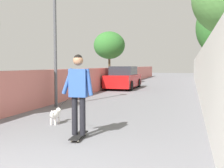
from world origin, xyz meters
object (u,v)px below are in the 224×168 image
(lamp_post, at_px, (55,23))
(dog, at_px, (56,114))
(tree_left_near, at_px, (109,45))
(person_skateboarder, at_px, (78,88))
(skateboard, at_px, (79,135))
(tree_right_far, at_px, (223,27))
(car_near, at_px, (124,78))

(lamp_post, xyz_separation_m, dog, (-2.79, -1.49, -2.97))
(tree_left_near, xyz_separation_m, person_skateboarder, (-16.75, -4.43, -2.20))
(person_skateboarder, distance_m, dog, 1.89)
(lamp_post, height_order, person_skateboarder, lamp_post)
(lamp_post, relative_size, skateboard, 5.88)
(tree_right_far, bearing_deg, lamp_post, 135.41)
(tree_left_near, distance_m, tree_right_far, 10.34)
(person_skateboarder, bearing_deg, car_near, 9.53)
(skateboard, relative_size, car_near, 0.19)
(dog, bearing_deg, skateboard, -134.47)
(skateboard, distance_m, car_near, 12.68)
(tree_right_far, distance_m, skateboard, 12.04)
(car_near, bearing_deg, skateboard, -170.47)
(skateboard, bearing_deg, car_near, 9.53)
(tree_right_far, distance_m, dog, 11.42)
(tree_left_near, height_order, tree_right_far, tree_right_far)
(lamp_post, xyz_separation_m, person_skateboarder, (-3.98, -2.70, -2.12))
(tree_left_near, distance_m, lamp_post, 12.89)
(lamp_post, distance_m, dog, 4.34)
(tree_left_near, height_order, car_near, tree_left_near)
(tree_left_near, relative_size, dog, 2.99)
(tree_right_far, xyz_separation_m, lamp_post, (-6.78, 6.68, -0.48))
(tree_right_far, bearing_deg, tree_left_near, 54.50)
(tree_right_far, relative_size, dog, 3.61)
(lamp_post, bearing_deg, car_near, -4.03)
(dog, height_order, car_near, car_near)
(tree_right_far, height_order, lamp_post, tree_right_far)
(lamp_post, relative_size, person_skateboarder, 2.73)
(person_skateboarder, bearing_deg, dog, 45.53)
(lamp_post, distance_m, person_skateboarder, 5.25)
(tree_right_far, xyz_separation_m, skateboard, (-10.75, 3.98, -3.66))
(tree_right_far, bearing_deg, person_skateboarder, 159.67)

